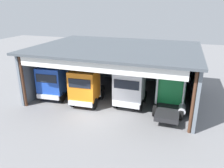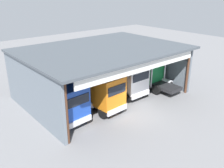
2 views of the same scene
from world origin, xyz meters
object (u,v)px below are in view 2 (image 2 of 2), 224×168
(truck_orange_center_bay, at_px, (106,94))
(truck_green_right_bay, at_px, (151,71))
(truck_white_center_left_bay, at_px, (131,81))
(tool_cart, at_px, (117,72))
(truck_blue_yard_outside, at_px, (68,104))
(oil_drum, at_px, (78,79))

(truck_orange_center_bay, distance_m, truck_green_right_bay, 7.51)
(truck_white_center_left_bay, relative_size, tool_cart, 4.12)
(truck_orange_center_bay, relative_size, tool_cart, 4.50)
(truck_orange_center_bay, xyz_separation_m, truck_white_center_left_bay, (3.86, 0.88, 0.02))
(truck_white_center_left_bay, bearing_deg, truck_blue_yard_outside, 2.90)
(truck_orange_center_bay, distance_m, tool_cart, 9.69)
(truck_white_center_left_bay, bearing_deg, tool_cart, -118.96)
(truck_blue_yard_outside, relative_size, tool_cart, 5.06)
(truck_blue_yard_outside, xyz_separation_m, tool_cart, (10.51, 6.11, -1.16))
(truck_green_right_bay, height_order, tool_cart, truck_green_right_bay)
(truck_blue_yard_outside, xyz_separation_m, truck_white_center_left_bay, (7.37, 0.39, 0.07))
(truck_green_right_bay, relative_size, oil_drum, 5.62)
(oil_drum, bearing_deg, truck_green_right_bay, -50.24)
(truck_green_right_bay, bearing_deg, truck_orange_center_bay, -168.89)
(truck_green_right_bay, bearing_deg, truck_blue_yard_outside, -174.97)
(truck_blue_yard_outside, bearing_deg, truck_white_center_left_bay, 178.49)
(truck_blue_yard_outside, height_order, tool_cart, truck_blue_yard_outside)
(tool_cart, bearing_deg, oil_drum, 166.12)
(truck_white_center_left_bay, xyz_separation_m, truck_green_right_bay, (3.50, 0.58, 0.09))
(truck_blue_yard_outside, height_order, truck_green_right_bay, truck_green_right_bay)
(truck_white_center_left_bay, height_order, oil_drum, truck_white_center_left_bay)
(truck_blue_yard_outside, height_order, oil_drum, truck_blue_yard_outside)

